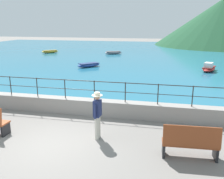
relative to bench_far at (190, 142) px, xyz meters
The scene contains 11 objects.
ground_plane 4.71m from the bench_far, behind, with size 120.00×120.00×0.00m, color slate.
promenade_wall 5.59m from the bench_far, 146.76° to the left, with size 20.00×0.56×0.70m, color gray.
railing 5.64m from the bench_far, 146.76° to the left, with size 18.44×0.04×0.90m.
lake_water 26.13m from the bench_far, 100.30° to the left, with size 64.00×44.32×0.06m, color #236B89.
hill_main 43.25m from the bench_far, 78.04° to the left, with size 24.58×24.58×8.58m, color #1E4C2D.
bench_far is the anchor object (origin of this frame).
person_walking 3.28m from the bench_far, 166.75° to the left, with size 0.38×0.57×1.75m.
boat_0 29.40m from the bench_far, 124.37° to the left, with size 2.28×2.25×0.36m.
boat_1 26.13m from the bench_far, 107.38° to the left, with size 2.46×1.82×0.36m.
boat_2 16.83m from the bench_far, 118.35° to the left, with size 2.26×2.27×0.36m.
boat_3 15.27m from the bench_far, 79.64° to the left, with size 1.66×2.47×0.76m.
Camera 1 is at (3.80, -7.10, 4.11)m, focal length 39.62 mm.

